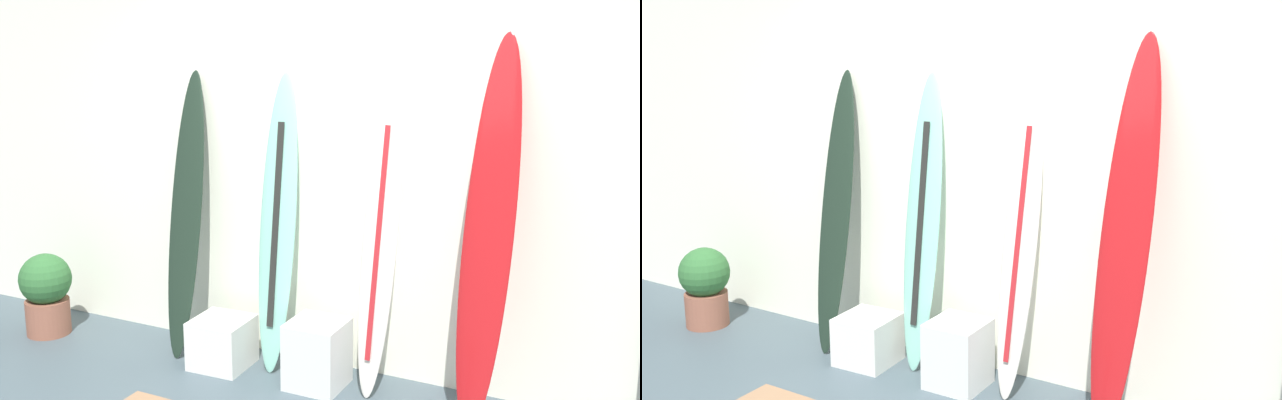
{
  "view_description": "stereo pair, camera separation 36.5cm",
  "coord_description": "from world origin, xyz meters",
  "views": [
    {
      "loc": [
        1.95,
        -3.05,
        2.14
      ],
      "look_at": [
        -0.03,
        0.95,
        1.18
      ],
      "focal_mm": 41.95,
      "sensor_mm": 36.0,
      "label": 1
    },
    {
      "loc": [
        2.27,
        -2.87,
        2.14
      ],
      "look_at": [
        -0.03,
        0.95,
        1.18
      ],
      "focal_mm": 41.95,
      "sensor_mm": 36.0,
      "label": 2
    }
  ],
  "objects": [
    {
      "name": "wall_back",
      "position": [
        0.0,
        1.3,
        1.4
      ],
      "size": [
        7.2,
        0.2,
        2.8
      ],
      "primitive_type": "cube",
      "color": "white",
      "rests_on": "ground"
    },
    {
      "name": "surfboard_charcoal",
      "position": [
        -1.06,
        0.97,
        0.95
      ],
      "size": [
        0.26,
        0.41,
        1.95
      ],
      "color": "black",
      "rests_on": "ground"
    },
    {
      "name": "surfboard_seafoam",
      "position": [
        -0.36,
        1.01,
        0.96
      ],
      "size": [
        0.27,
        0.32,
        1.95
      ],
      "color": "#89CEB8",
      "rests_on": "ground"
    },
    {
      "name": "surfboard_ivory",
      "position": [
        0.35,
        0.99,
        0.93
      ],
      "size": [
        0.25,
        0.39,
        1.89
      ],
      "color": "silver",
      "rests_on": "ground"
    },
    {
      "name": "surfboard_crimson",
      "position": [
        1.02,
        0.91,
        1.08
      ],
      "size": [
        0.31,
        0.53,
        2.19
      ],
      "color": "red",
      "rests_on": "ground"
    },
    {
      "name": "display_block_left",
      "position": [
        -0.71,
        0.85,
        0.16
      ],
      "size": [
        0.38,
        0.38,
        0.33
      ],
      "color": "silver",
      "rests_on": "ground"
    },
    {
      "name": "display_block_center",
      "position": [
        -0.01,
        0.86,
        0.21
      ],
      "size": [
        0.34,
        0.34,
        0.43
      ],
      "color": "silver",
      "rests_on": "ground"
    },
    {
      "name": "potted_plant",
      "position": [
        -2.19,
        0.75,
        0.32
      ],
      "size": [
        0.38,
        0.38,
        0.61
      ],
      "color": "brown",
      "rests_on": "ground"
    }
  ]
}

